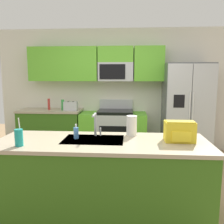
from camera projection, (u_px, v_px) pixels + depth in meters
ground_plane at (110, 193)px, 3.29m from camera, size 9.00×9.00×0.00m
kitchen_wall_unit at (111, 82)px, 5.12m from camera, size 5.20×0.43×2.60m
back_counter at (51, 130)px, 5.09m from camera, size 1.31×0.63×0.90m
range_oven at (113, 132)px, 5.00m from camera, size 1.36×0.61×1.10m
refrigerator at (186, 110)px, 4.75m from camera, size 0.90×0.76×1.85m
island_counter at (102, 179)px, 2.70m from camera, size 2.36×0.84×0.90m
toaster at (71, 106)px, 4.93m from camera, size 0.28×0.16×0.18m
pepper_mill at (49, 104)px, 5.01m from camera, size 0.05×0.05×0.23m
bottle_green at (63, 105)px, 4.94m from camera, size 0.06×0.06×0.22m
sink_faucet at (95, 122)px, 2.80m from camera, size 0.09×0.21×0.28m
drink_cup_teal at (19, 138)px, 2.43m from camera, size 0.08×0.08×0.30m
soap_dispenser at (76, 133)px, 2.71m from camera, size 0.06×0.06×0.17m
paper_towel_roll at (132, 126)px, 2.85m from camera, size 0.12×0.12×0.24m
backpack at (180, 131)px, 2.59m from camera, size 0.32×0.22×0.23m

